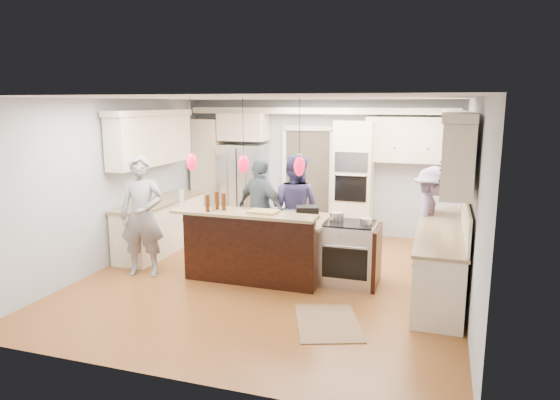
% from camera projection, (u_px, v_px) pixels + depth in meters
% --- Properties ---
extents(ground_plane, '(6.00, 6.00, 0.00)m').
position_uv_depth(ground_plane, '(273.00, 278.00, 7.62)').
color(ground_plane, brown).
rests_on(ground_plane, ground).
extents(room_shell, '(5.54, 6.04, 2.72)m').
position_uv_depth(room_shell, '(273.00, 159.00, 7.27)').
color(room_shell, '#B2BCC6').
rests_on(room_shell, ground).
extents(refrigerator, '(0.90, 0.70, 1.80)m').
position_uv_depth(refrigerator, '(243.00, 187.00, 10.39)').
color(refrigerator, '#B7B7BC').
rests_on(refrigerator, ground).
extents(oven_column, '(0.72, 0.69, 2.30)m').
position_uv_depth(oven_column, '(354.00, 181.00, 9.66)').
color(oven_column, '#F7E6C8').
rests_on(oven_column, ground).
extents(back_upper_cabinets, '(5.30, 0.61, 2.54)m').
position_uv_depth(back_upper_cabinets, '(282.00, 151.00, 10.11)').
color(back_upper_cabinets, '#F7E6C8').
rests_on(back_upper_cabinets, ground).
extents(right_counter_run, '(0.64, 3.10, 2.51)m').
position_uv_depth(right_counter_run, '(445.00, 218.00, 6.96)').
color(right_counter_run, '#F7E6C8').
rests_on(right_counter_run, ground).
extents(left_cabinets, '(0.64, 2.30, 2.51)m').
position_uv_depth(left_cabinets, '(158.00, 193.00, 8.91)').
color(left_cabinets, '#F7E6C8').
rests_on(left_cabinets, ground).
extents(kitchen_island, '(2.10, 1.46, 1.12)m').
position_uv_depth(kitchen_island, '(259.00, 245.00, 7.67)').
color(kitchen_island, black).
rests_on(kitchen_island, ground).
extents(island_range, '(0.82, 0.71, 0.92)m').
position_uv_depth(island_range, '(351.00, 253.00, 7.32)').
color(island_range, '#B7B7BC').
rests_on(island_range, ground).
extents(pendant_lights, '(1.75, 0.15, 1.03)m').
position_uv_depth(pendant_lights, '(244.00, 164.00, 6.88)').
color(pendant_lights, black).
rests_on(pendant_lights, ground).
extents(person_bar_end, '(0.77, 0.60, 1.86)m').
position_uv_depth(person_bar_end, '(142.00, 216.00, 7.62)').
color(person_bar_end, gray).
rests_on(person_bar_end, ground).
extents(person_far_left, '(0.96, 0.79, 1.79)m').
position_uv_depth(person_far_left, '(295.00, 208.00, 8.36)').
color(person_far_left, navy).
rests_on(person_far_left, ground).
extents(person_far_right, '(1.10, 0.81, 1.73)m').
position_uv_depth(person_far_right, '(261.00, 210.00, 8.40)').
color(person_far_right, '#485965').
rests_on(person_far_right, ground).
extents(person_range_side, '(0.70, 1.11, 1.65)m').
position_uv_depth(person_range_side, '(431.00, 219.00, 7.91)').
color(person_range_side, gray).
rests_on(person_range_side, ground).
extents(floor_rug, '(1.06, 1.27, 0.01)m').
position_uv_depth(floor_rug, '(328.00, 323.00, 6.05)').
color(floor_rug, olive).
rests_on(floor_rug, ground).
extents(water_bottle, '(0.07, 0.07, 0.27)m').
position_uv_depth(water_bottle, '(182.00, 200.00, 7.21)').
color(water_bottle, silver).
rests_on(water_bottle, kitchen_island).
extents(beer_bottle_a, '(0.07, 0.07, 0.26)m').
position_uv_depth(beer_bottle_a, '(217.00, 200.00, 7.17)').
color(beer_bottle_a, '#45220C').
rests_on(beer_bottle_a, kitchen_island).
extents(beer_bottle_b, '(0.07, 0.07, 0.24)m').
position_uv_depth(beer_bottle_b, '(208.00, 203.00, 7.02)').
color(beer_bottle_b, '#45220C').
rests_on(beer_bottle_b, kitchen_island).
extents(beer_bottle_c, '(0.07, 0.07, 0.25)m').
position_uv_depth(beer_bottle_c, '(224.00, 202.00, 7.10)').
color(beer_bottle_c, '#45220C').
rests_on(beer_bottle_c, kitchen_island).
extents(drink_can, '(0.06, 0.06, 0.11)m').
position_uv_depth(drink_can, '(214.00, 207.00, 7.10)').
color(drink_can, '#B7B7BC').
rests_on(drink_can, kitchen_island).
extents(cutting_board, '(0.42, 0.31, 0.03)m').
position_uv_depth(cutting_board, '(264.00, 212.00, 6.96)').
color(cutting_board, tan).
rests_on(cutting_board, kitchen_island).
extents(pot_large, '(0.21, 0.21, 0.12)m').
position_uv_depth(pot_large, '(337.00, 216.00, 7.37)').
color(pot_large, '#B7B7BC').
rests_on(pot_large, island_range).
extents(pot_small, '(0.17, 0.17, 0.09)m').
position_uv_depth(pot_small, '(366.00, 221.00, 7.15)').
color(pot_small, '#B7B7BC').
rests_on(pot_small, island_range).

